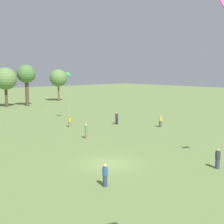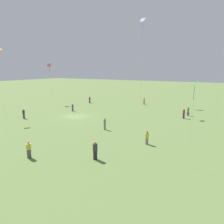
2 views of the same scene
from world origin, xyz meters
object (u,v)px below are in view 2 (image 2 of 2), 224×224
object	(u,v)px
person_8	(184,114)
kite_6	(143,30)
person_4	(29,150)
kite_4	(194,87)
person_7	(73,107)
kite_2	(143,23)
person_10	(105,124)
person_3	(144,101)
person_5	(95,151)
person_0	(90,100)
person_2	(188,112)
person_6	(24,114)
kite_3	(49,67)
person_9	(147,138)
kite_0	(142,43)

from	to	relation	value
person_8	kite_6	bearing A→B (deg)	-94.02
person_4	kite_4	world-z (taller)	kite_4
person_7	kite_2	bearing A→B (deg)	-49.52
person_10	person_8	bearing A→B (deg)	-32.26
person_3	person_5	world-z (taller)	person_5
person_0	kite_6	distance (m)	21.93
person_2	person_7	size ratio (longest dim) A/B	1.00
person_6	kite_6	size ratio (longest dim) A/B	0.10
kite_2	kite_4	size ratio (longest dim) A/B	2.71
person_0	person_4	xyz separation A→B (m)	(31.74, 15.57, 0.01)
kite_4	person_2	bearing A→B (deg)	-133.85
kite_3	kite_2	bearing A→B (deg)	-169.92
person_6	kite_4	distance (m)	30.67
person_3	person_4	size ratio (longest dim) A/B	0.97
person_3	person_5	bearing A→B (deg)	-140.00
person_7	person_10	size ratio (longest dim) A/B	0.92
person_0	person_4	size ratio (longest dim) A/B	0.99
person_9	kite_4	size ratio (longest dim) A/B	0.21
kite_6	kite_4	bearing A→B (deg)	-71.78
person_2	person_10	bearing A→B (deg)	155.64
person_10	kite_2	bearing A→B (deg)	12.04
person_9	person_10	world-z (taller)	person_10
person_5	person_10	xyz separation A→B (m)	(-9.49, -4.83, -0.02)
person_2	person_4	world-z (taller)	person_4
person_5	kite_0	bearing A→B (deg)	-3.53
person_4	person_7	xyz separation A→B (m)	(-20.94, -12.12, -0.02)
person_8	kite_3	distance (m)	34.50
person_0	person_4	distance (m)	35.35
person_8	person_4	bearing A→B (deg)	-5.14
person_7	person_10	xyz separation A→B (m)	(8.45, 13.22, 0.08)
person_5	kite_6	bearing A→B (deg)	-5.36
person_5	kite_3	bearing A→B (deg)	33.07
kite_3	kite_4	world-z (taller)	kite_3
person_0	person_5	bearing A→B (deg)	142.61
person_6	person_7	size ratio (longest dim) A/B	1.05
person_0	kite_3	xyz separation A→B (m)	(5.13, -8.48, 8.42)
person_5	person_8	distance (m)	22.98
person_5	kite_0	distance (m)	35.14
person_5	kite_2	xyz separation A→B (m)	(-36.90, -10.74, 18.97)
kite_4	person_7	bearing A→B (deg)	-84.96
kite_0	kite_4	xyz separation A→B (m)	(28.32, 16.76, -7.15)
person_10	kite_2	world-z (taller)	kite_2
person_4	person_10	bearing A→B (deg)	-31.05
person_4	kite_2	bearing A→B (deg)	-19.15
person_3	kite_0	distance (m)	13.73
person_6	person_7	distance (m)	10.05
person_3	person_6	xyz separation A→B (m)	(25.20, -12.79, 0.01)
person_2	person_10	world-z (taller)	person_10
person_2	kite_2	distance (m)	26.49
person_0	kite_0	bearing A→B (deg)	-152.90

